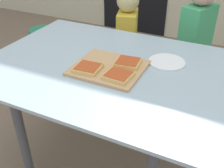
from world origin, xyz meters
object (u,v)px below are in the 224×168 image
Objects in this scene: pizza_slice_far_right at (128,62)px; child_left at (127,43)px; child_right at (194,43)px; garden_hose_coil at (43,30)px; pizza_slice_near_right at (118,75)px; cutting_board at (109,68)px; plate_white_right at (167,62)px; dining_table at (112,82)px; pizza_slice_near_left at (88,68)px.

child_left is at bearing 113.08° from pizza_slice_far_right.
garden_hose_coil is at bearing 155.83° from child_right.
pizza_slice_near_right reaches higher than garden_hose_coil.
plate_white_right is at bearing 38.23° from cutting_board.
pizza_slice_far_right is at bearing 21.42° from dining_table.
dining_table is at bearing 54.25° from pizza_slice_near_left.
cutting_board is 2.71m from garden_hose_coil.
pizza_slice_near_left reaches higher than garden_hose_coil.
child_right is 2.75× the size of garden_hose_coil.
child_right reaches higher than cutting_board.
pizza_slice_near_left is 0.33× the size of garden_hose_coil.
dining_table is 1.40× the size of child_left.
child_right is (0.51, 0.03, 0.08)m from child_left.
cutting_board is 0.10m from pizza_slice_far_right.
plate_white_right is (0.16, 0.27, -0.02)m from pizza_slice_near_right.
child_left is at bearing 99.29° from pizza_slice_near_left.
pizza_slice_near_left is at bearing -113.68° from child_right.
plate_white_right is (0.25, 0.19, -0.00)m from cutting_board.
pizza_slice_far_right is 1.03× the size of pizza_slice_near_left.
cutting_board is 2.56× the size of pizza_slice_far_right.
dining_table is 0.15m from pizza_slice_far_right.
pizza_slice_far_right and pizza_slice_near_left have the same top height.
child_left reaches higher than plate_white_right.
dining_table is 0.19m from pizza_slice_near_right.
plate_white_right is at bearing 39.29° from pizza_slice_near_left.
pizza_slice_near_right is at bearing -42.62° from garden_hose_coil.
plate_white_right is at bearing -50.29° from child_left.
child_right is (0.21, 0.85, -0.14)m from pizza_slice_near_right.
pizza_slice_near_right and pizza_slice_far_right have the same top height.
pizza_slice_far_right reaches higher than garden_hose_coil.
pizza_slice_near_left reaches higher than plate_white_right.
child_right is at bearing 69.36° from cutting_board.
dining_table is 0.75m from child_left.
plate_white_right is at bearing -94.57° from child_right.
garden_hose_coil is at bearing 149.05° from child_left.
child_right reaches higher than child_left.
child_left is at bearing 110.13° from pizza_slice_near_right.
child_right is (0.05, 0.58, -0.12)m from plate_white_right.
dining_table is 3.88× the size of cutting_board.
pizza_slice_near_left is 2.70m from garden_hose_coil.
garden_hose_coil is at bearing 139.48° from pizza_slice_far_right.
child_right reaches higher than plate_white_right.
child_left is (-0.29, 0.68, -0.22)m from pizza_slice_far_right.
pizza_slice_near_right is 0.31m from plate_white_right.
pizza_slice_near_left reaches higher than cutting_board.
child_right reaches higher than pizza_slice_near_right.
pizza_slice_near_right is (0.09, -0.07, 0.02)m from cutting_board.
pizza_slice_near_right is 0.68× the size of plate_white_right.
dining_table is at bearing -73.26° from child_left.
pizza_slice_near_right is at bearing -69.87° from child_left.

